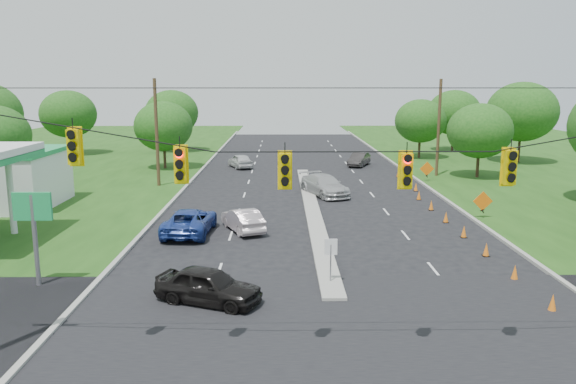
{
  "coord_description": "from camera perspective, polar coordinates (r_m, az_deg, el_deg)",
  "views": [
    {
      "loc": [
        -2.11,
        -16.97,
        8.5
      ],
      "look_at": [
        -1.75,
        12.67,
        2.8
      ],
      "focal_mm": 35.0,
      "sensor_mm": 36.0,
      "label": 1
    }
  ],
  "objects": [
    {
      "name": "curb_right",
      "position": [
        49.26,
        13.66,
        0.64
      ],
      "size": [
        0.25,
        110.0,
        0.16
      ],
      "primitive_type": "cube",
      "color": "gray",
      "rests_on": "ground"
    },
    {
      "name": "dark_car_receding",
      "position": [
        59.87,
        7.23,
        3.31
      ],
      "size": [
        3.0,
        4.48,
        1.4
      ],
      "primitive_type": "imported",
      "rotation": [
        0.0,
        0.0,
        -0.4
      ],
      "color": "#2C2929",
      "rests_on": "ground"
    },
    {
      "name": "tree_4",
      "position": [
        73.75,
        -21.43,
        7.39
      ],
      "size": [
        6.72,
        6.72,
        7.84
      ],
      "color": "black",
      "rests_on": "ground"
    },
    {
      "name": "cross_street",
      "position": [
        19.09,
        5.93,
        -15.61
      ],
      "size": [
        160.0,
        14.0,
        0.02
      ],
      "primitive_type": "cube",
      "color": "black",
      "rests_on": "ground"
    },
    {
      "name": "white_sedan",
      "position": [
        33.1,
        -4.62,
        -2.83
      ],
      "size": [
        2.93,
        4.32,
        1.35
      ],
      "primitive_type": "imported",
      "rotation": [
        0.0,
        0.0,
        3.55
      ],
      "color": "#B8A7A9",
      "rests_on": "ground"
    },
    {
      "name": "utility_pole_far_left",
      "position": [
        48.27,
        -13.2,
        5.84
      ],
      "size": [
        0.28,
        0.28,
        9.0
      ],
      "primitive_type": "cylinder",
      "color": "#422D1C",
      "rests_on": "ground"
    },
    {
      "name": "cone_1",
      "position": [
        26.89,
        22.05,
        -7.58
      ],
      "size": [
        0.32,
        0.32,
        0.7
      ],
      "primitive_type": "cone",
      "color": "orange",
      "rests_on": "ground"
    },
    {
      "name": "work_sign_2",
      "position": [
        51.18,
        13.93,
        2.24
      ],
      "size": [
        1.27,
        0.58,
        1.37
      ],
      "color": "black",
      "rests_on": "ground"
    },
    {
      "name": "cone_7",
      "position": [
        46.5,
        12.86,
        0.51
      ],
      "size": [
        0.32,
        0.32,
        0.7
      ],
      "primitive_type": "cone",
      "color": "orange",
      "rests_on": "ground"
    },
    {
      "name": "ground",
      "position": [
        19.09,
        5.93,
        -15.61
      ],
      "size": [
        160.0,
        160.0,
        0.0
      ],
      "primitive_type": "plane",
      "color": "black",
      "rests_on": "ground"
    },
    {
      "name": "cone_4",
      "position": [
        36.41,
        15.75,
        -2.47
      ],
      "size": [
        0.32,
        0.32,
        0.7
      ],
      "primitive_type": "cone",
      "color": "orange",
      "rests_on": "ground"
    },
    {
      "name": "tree_12",
      "position": [
        67.06,
        13.31,
        7.03
      ],
      "size": [
        5.88,
        5.88,
        6.86
      ],
      "color": "black",
      "rests_on": "ground"
    },
    {
      "name": "cone_3",
      "position": [
        33.17,
        17.44,
        -3.85
      ],
      "size": [
        0.32,
        0.32,
        0.7
      ],
      "primitive_type": "cone",
      "color": "orange",
      "rests_on": "ground"
    },
    {
      "name": "silver_car_far",
      "position": [
        43.63,
        3.72,
        0.69
      ],
      "size": [
        4.14,
        5.91,
        1.59
      ],
      "primitive_type": "imported",
      "rotation": [
        0.0,
        0.0,
        0.39
      ],
      "color": "#A7A7A7",
      "rests_on": "ground"
    },
    {
      "name": "cone_9",
      "position": [
        53.23,
        11.12,
        1.87
      ],
      "size": [
        0.32,
        0.32,
        0.7
      ],
      "primitive_type": "cone",
      "color": "orange",
      "rests_on": "ground"
    },
    {
      "name": "silver_car_oncoming",
      "position": [
        58.28,
        -4.88,
        3.17
      ],
      "size": [
        3.15,
        4.57,
        1.44
      ],
      "primitive_type": "imported",
      "rotation": [
        0.0,
        0.0,
        3.52
      ],
      "color": "silver",
      "rests_on": "ground"
    },
    {
      "name": "median_sign",
      "position": [
        24.11,
        4.37,
        -6.12
      ],
      "size": [
        0.55,
        0.06,
        2.05
      ],
      "color": "gray",
      "rests_on": "ground"
    },
    {
      "name": "cone_6",
      "position": [
        43.02,
        13.16,
        -0.33
      ],
      "size": [
        0.32,
        0.32,
        0.7
      ],
      "primitive_type": "cone",
      "color": "orange",
      "rests_on": "ground"
    },
    {
      "name": "median",
      "position": [
        38.96,
        2.42,
        -1.73
      ],
      "size": [
        1.0,
        34.0,
        0.18
      ],
      "primitive_type": "cube",
      "color": "gray",
      "rests_on": "ground"
    },
    {
      "name": "cone_2",
      "position": [
        29.99,
        19.49,
        -5.53
      ],
      "size": [
        0.32,
        0.32,
        0.7
      ],
      "primitive_type": "cone",
      "color": "orange",
      "rests_on": "ground"
    },
    {
      "name": "tree_6",
      "position": [
        73.38,
        -11.72,
        7.89
      ],
      "size": [
        6.72,
        6.72,
        7.84
      ],
      "color": "black",
      "rests_on": "ground"
    },
    {
      "name": "utility_pole_far_right",
      "position": [
        54.13,
        15.05,
        6.28
      ],
      "size": [
        0.28,
        0.28,
        9.0
      ],
      "primitive_type": "cylinder",
      "color": "#422D1C",
      "rests_on": "ground"
    },
    {
      "name": "black_sedan",
      "position": [
        22.53,
        -8.09,
        -9.41
      ],
      "size": [
        4.6,
        3.19,
        1.45
      ],
      "primitive_type": "imported",
      "rotation": [
        0.0,
        0.0,
        1.19
      ],
      "color": "black",
      "rests_on": "ground"
    },
    {
      "name": "blue_pickup",
      "position": [
        32.86,
        -9.95,
        -2.94
      ],
      "size": [
        2.79,
        5.48,
        1.48
      ],
      "primitive_type": "imported",
      "rotation": [
        0.0,
        0.0,
        3.08
      ],
      "color": "navy",
      "rests_on": "ground"
    },
    {
      "name": "cone_8",
      "position": [
        49.86,
        11.93,
        1.24
      ],
      "size": [
        0.32,
        0.32,
        0.7
      ],
      "primitive_type": "cone",
      "color": "orange",
      "rests_on": "ground"
    },
    {
      "name": "tree_10",
      "position": [
        66.38,
        22.67,
        7.53
      ],
      "size": [
        7.56,
        7.56,
        8.82
      ],
      "color": "black",
      "rests_on": "ground"
    },
    {
      "name": "signal_span",
      "position": [
        16.48,
        6.49,
        -1.55
      ],
      "size": [
        25.6,
        0.32,
        9.0
      ],
      "color": "#422D1C",
      "rests_on": "ground"
    },
    {
      "name": "tree_11",
      "position": [
        75.37,
        16.52,
        7.75
      ],
      "size": [
        6.72,
        6.72,
        7.84
      ],
      "color": "black",
      "rests_on": "ground"
    },
    {
      "name": "tree_5",
      "position": [
        58.34,
        -12.54,
        6.53
      ],
      "size": [
        5.88,
        5.88,
        6.86
      ],
      "color": "black",
      "rests_on": "ground"
    },
    {
      "name": "curb_left",
      "position": [
        48.39,
        -10.19,
        0.59
      ],
      "size": [
        0.25,
        110.0,
        0.16
      ],
      "primitive_type": "cube",
      "color": "gray",
      "rests_on": "ground"
    },
    {
      "name": "work_sign_1",
      "position": [
        38.0,
        19.18,
        -0.97
      ],
      "size": [
        1.27,
        0.58,
        1.37
      ],
      "color": "black",
      "rests_on": "ground"
    },
    {
      "name": "cone_5",
      "position": [
        39.7,
        14.35,
        -1.31
      ],
      "size": [
        0.32,
        0.32,
        0.7
      ],
      "primitive_type": "cone",
      "color": "orange",
      "rests_on": "ground"
    },
    {
      "name": "tree_9",
      "position": [
        54.25,
        18.91,
        5.9
      ],
      "size": [
        5.88,
        5.88,
        6.86
      ],
      "color": "black",
      "rests_on": "ground"
    },
    {
      "name": "cone_0",
      "position": [
        23.89,
        25.29,
        -10.15
      ],
      "size": [
        0.32,
        0.32,
        0.7
      ],
      "primitive_type": "cone",
      "color": "orange",
      "rests_on": "ground"
    }
  ]
}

